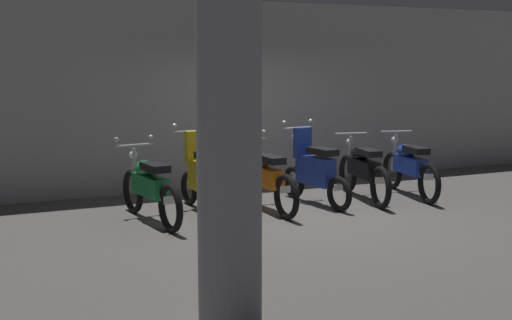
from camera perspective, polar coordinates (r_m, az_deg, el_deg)
The scene contains 9 objects.
ground_plane at distance 9.33m, azimuth 4.51°, elevation -4.88°, with size 80.00×80.00×0.00m, color #565451.
back_wall at distance 11.43m, azimuth -1.45°, elevation 5.87°, with size 16.00×0.30×3.25m, color #9EA0A3.
motorbike_slot_0 at distance 8.91m, azimuth -9.50°, elevation -2.38°, with size 0.58×1.94×1.15m.
motorbike_slot_1 at distance 9.40m, azimuth -4.74°, elevation -1.49°, with size 0.59×1.68×1.29m.
motorbike_slot_2 at distance 9.51m, azimuth 0.73°, elevation -1.56°, with size 0.59×1.95×1.15m.
motorbike_slot_3 at distance 9.93m, azimuth 5.20°, elevation -0.96°, with size 0.58×1.67×1.29m.
motorbike_slot_4 at distance 10.37m, azimuth 9.52°, elevation -0.84°, with size 0.57×1.94×1.03m.
motorbike_slot_5 at distance 10.83m, azimuth 13.54°, elevation -0.56°, with size 0.58×1.94×1.03m.
support_pillar at distance 5.12m, azimuth -2.42°, elevation 2.39°, with size 0.53×0.53×3.25m, color gray.
Camera 1 is at (-4.25, -8.02, 2.18)m, focal length 44.78 mm.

